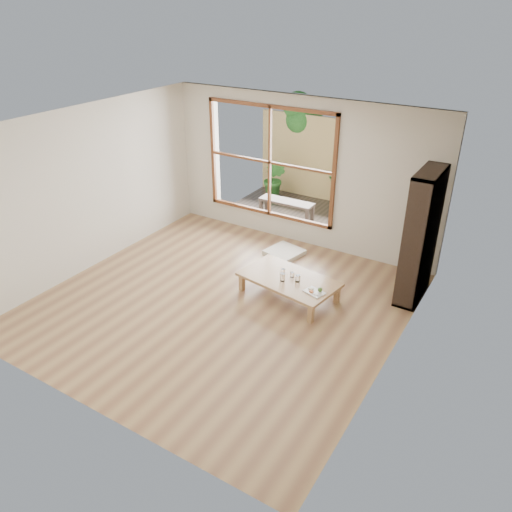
{
  "coord_description": "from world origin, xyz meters",
  "views": [
    {
      "loc": [
        3.66,
        -5.02,
        4.06
      ],
      "look_at": [
        0.2,
        0.63,
        0.55
      ],
      "focal_mm": 35.0,
      "sensor_mm": 36.0,
      "label": 1
    }
  ],
  "objects": [
    {
      "name": "ground",
      "position": [
        0.0,
        0.0,
        0.0
      ],
      "size": [
        5.0,
        5.0,
        0.0
      ],
      "primitive_type": "plane",
      "color": "tan",
      "rests_on": "ground"
    },
    {
      "name": "low_table",
      "position": [
        0.75,
        0.67,
        0.28
      ],
      "size": [
        1.54,
        1.03,
        0.31
      ],
      "rotation": [
        0.0,
        0.0,
        -0.16
      ],
      "color": "tan",
      "rests_on": "ground"
    },
    {
      "name": "floor_cushion",
      "position": [
        0.05,
        1.83,
        0.04
      ],
      "size": [
        0.66,
        0.66,
        0.08
      ],
      "primitive_type": "cube",
      "rotation": [
        0.0,
        0.0,
        -0.21
      ],
      "color": "white",
      "rests_on": "ground"
    },
    {
      "name": "bookshelf",
      "position": [
        2.32,
        1.66,
        0.98
      ],
      "size": [
        0.31,
        0.88,
        1.96
      ],
      "primitive_type": "cube",
      "color": "black",
      "rests_on": "ground"
    },
    {
      "name": "glass_tall",
      "position": [
        0.71,
        0.54,
        0.38
      ],
      "size": [
        0.07,
        0.07,
        0.13
      ],
      "primitive_type": "cylinder",
      "color": "silver",
      "rests_on": "low_table"
    },
    {
      "name": "glass_mid",
      "position": [
        0.91,
        0.65,
        0.36
      ],
      "size": [
        0.07,
        0.07,
        0.1
      ],
      "primitive_type": "cylinder",
      "color": "silver",
      "rests_on": "low_table"
    },
    {
      "name": "glass_short",
      "position": [
        0.78,
        0.72,
        0.35
      ],
      "size": [
        0.06,
        0.06,
        0.08
      ],
      "primitive_type": "cylinder",
      "color": "silver",
      "rests_on": "low_table"
    },
    {
      "name": "glass_small",
      "position": [
        0.61,
        0.75,
        0.35
      ],
      "size": [
        0.06,
        0.06,
        0.07
      ],
      "primitive_type": "cylinder",
      "color": "silver",
      "rests_on": "low_table"
    },
    {
      "name": "food_tray",
      "position": [
        1.26,
        0.5,
        0.33
      ],
      "size": [
        0.32,
        0.27,
        0.09
      ],
      "rotation": [
        0.0,
        0.0,
        -0.29
      ],
      "color": "white",
      "rests_on": "low_table"
    },
    {
      "name": "deck",
      "position": [
        -0.6,
        3.56,
        0.0
      ],
      "size": [
        2.8,
        2.0,
        0.05
      ],
      "primitive_type": "cube",
      "color": "#312A24",
      "rests_on": "ground"
    },
    {
      "name": "garden_bench",
      "position": [
        -0.67,
        3.24,
        0.32
      ],
      "size": [
        1.12,
        0.34,
        0.35
      ],
      "rotation": [
        0.0,
        0.0,
        0.01
      ],
      "color": "black",
      "rests_on": "deck"
    },
    {
      "name": "bamboo_fence",
      "position": [
        -0.6,
        4.56,
        0.9
      ],
      "size": [
        2.8,
        0.06,
        1.8
      ],
      "primitive_type": "cube",
      "color": "tan",
      "rests_on": "ground"
    },
    {
      "name": "shrub_right",
      "position": [
        0.31,
        4.17,
        0.5
      ],
      "size": [
        0.9,
        0.79,
        0.96
      ],
      "primitive_type": "imported",
      "rotation": [
        0.0,
        0.0,
        -0.05
      ],
      "color": "#2C6A27",
      "rests_on": "deck"
    },
    {
      "name": "shrub_left",
      "position": [
        -1.4,
        4.02,
        0.47
      ],
      "size": [
        0.53,
        0.44,
        0.9
      ],
      "primitive_type": "imported",
      "rotation": [
        0.0,
        0.0,
        -0.09
      ],
      "color": "#2C6A27",
      "rests_on": "deck"
    },
    {
      "name": "garden_tree",
      "position": [
        -1.28,
        4.86,
        1.63
      ],
      "size": [
        1.04,
        0.85,
        2.22
      ],
      "color": "#4C3D2D",
      "rests_on": "ground"
    }
  ]
}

